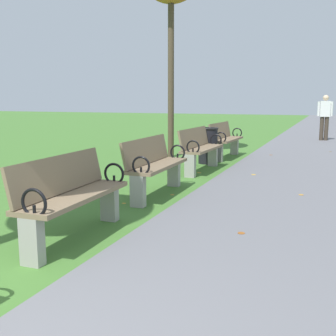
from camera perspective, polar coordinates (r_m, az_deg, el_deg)
paved_walkway at (r=19.23m, az=20.46°, el=4.53°), size 3.14×44.00×0.02m
park_bench_2 at (r=4.48m, az=-13.25°, el=-3.66°), size 0.53×1.62×0.90m
park_bench_3 at (r=6.36m, az=-1.88°, el=0.46°), size 0.51×1.61×0.90m
park_bench_4 at (r=8.56m, az=4.49°, el=2.78°), size 0.51×1.61×0.90m
park_bench_5 at (r=10.61m, az=7.95°, el=4.02°), size 0.53×1.62×0.90m
pedestrian_walking at (r=15.87m, az=20.97°, el=6.89°), size 0.53×0.25×1.62m
trash_bin at (r=9.64m, az=5.58°, el=3.15°), size 0.48×0.48×0.84m
scattered_leaves at (r=6.85m, az=3.07°, el=-2.92°), size 5.24×12.82×0.02m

